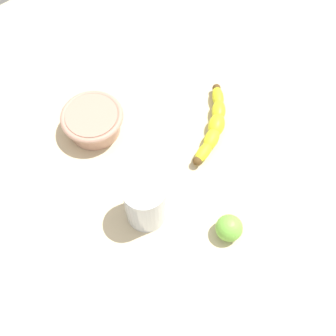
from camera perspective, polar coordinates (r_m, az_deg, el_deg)
name	(u,v)px	position (r cm, az deg, el deg)	size (l,w,h in cm)	color
wooden_tabletop	(189,146)	(84.99, 2.90, 3.06)	(120.00, 120.00, 3.00)	beige
banana	(214,124)	(84.49, 6.39, 6.05)	(17.00, 12.81, 3.30)	yellow
smoothie_glass	(145,202)	(71.81, -3.16, -4.73)	(7.45, 7.45, 10.91)	silver
ceramic_bowl	(93,121)	(84.06, -10.37, 6.46)	(12.49, 12.49, 5.17)	tan
lime_fruit	(229,228)	(73.95, 8.47, -8.23)	(4.86, 4.86, 4.86)	#75C142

